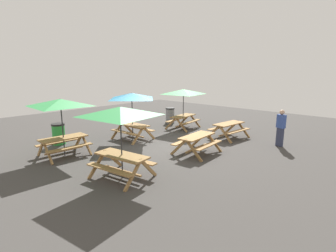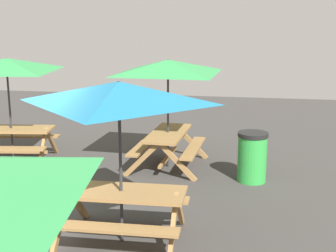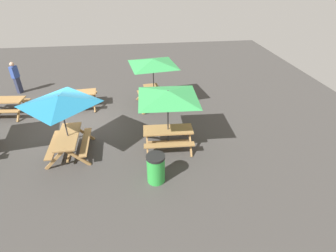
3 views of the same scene
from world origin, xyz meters
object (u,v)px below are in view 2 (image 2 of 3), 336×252
at_px(picnic_table_0, 7,73).
at_px(picnic_table_2, 168,75).
at_px(picnic_table_1, 119,105).
at_px(trash_bin_green, 252,157).

relative_size(picnic_table_0, picnic_table_2, 0.99).
bearing_deg(picnic_table_1, picnic_table_0, 134.65).
distance_m(picnic_table_1, picnic_table_2, 3.54).
distance_m(picnic_table_1, trash_bin_green, 3.75).
xyz_separation_m(picnic_table_1, trash_bin_green, (-2.93, 1.80, -1.49)).
relative_size(picnic_table_1, trash_bin_green, 2.38).
height_order(picnic_table_2, trash_bin_green, picnic_table_2).
relative_size(picnic_table_0, picnic_table_1, 1.20).
height_order(picnic_table_0, trash_bin_green, picnic_table_0).
bearing_deg(picnic_table_0, picnic_table_2, -4.43).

